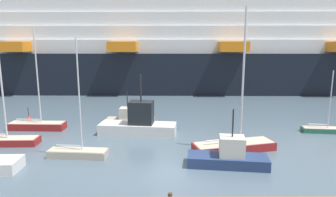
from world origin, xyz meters
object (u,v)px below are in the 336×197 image
(sailboat_1, at_px, (2,139))
(cruise_ship, at_px, (130,47))
(sailboat_3, at_px, (234,144))
(sailboat_2, at_px, (37,125))
(fishing_boat_0, at_px, (130,119))
(sailboat_4, at_px, (78,152))
(fishing_boat_1, at_px, (139,123))
(channel_buoy_0, at_px, (29,119))
(fishing_boat_2, at_px, (229,156))
(sailboat_0, at_px, (324,129))

(sailboat_1, height_order, cruise_ship, cruise_ship)
(sailboat_3, bearing_deg, sailboat_2, 147.59)
(sailboat_2, distance_m, cruise_ship, 31.05)
(sailboat_2, distance_m, fishing_boat_0, 9.60)
(sailboat_4, xyz_separation_m, fishing_boat_1, (4.27, 5.98, 0.64))
(sailboat_3, relative_size, channel_buoy_0, 7.25)
(sailboat_1, distance_m, fishing_boat_2, 19.67)
(fishing_boat_2, bearing_deg, sailboat_4, 178.72)
(sailboat_4, relative_size, fishing_boat_0, 1.73)
(sailboat_1, xyz_separation_m, sailboat_4, (7.59, -2.91, -0.04))
(sailboat_2, distance_m, channel_buoy_0, 4.21)
(sailboat_3, height_order, fishing_boat_1, sailboat_3)
(fishing_boat_0, bearing_deg, fishing_boat_1, 116.22)
(sailboat_0, bearing_deg, sailboat_1, -166.30)
(sailboat_1, bearing_deg, sailboat_3, -5.74)
(sailboat_3, bearing_deg, fishing_boat_1, 136.66)
(channel_buoy_0, bearing_deg, sailboat_0, -8.40)
(fishing_boat_0, xyz_separation_m, channel_buoy_0, (-11.95, 1.95, -0.38))
(sailboat_3, distance_m, channel_buoy_0, 23.74)
(fishing_boat_0, relative_size, fishing_boat_2, 0.89)
(sailboat_2, xyz_separation_m, fishing_boat_2, (18.06, -9.42, 0.21))
(fishing_boat_1, bearing_deg, fishing_boat_2, -40.32)
(sailboat_1, distance_m, channel_buoy_0, 8.27)
(sailboat_1, relative_size, sailboat_4, 1.07)
(fishing_boat_1, height_order, fishing_boat_2, fishing_boat_1)
(sailboat_0, distance_m, sailboat_4, 23.78)
(sailboat_1, xyz_separation_m, cruise_ship, (7.36, 34.14, 7.77))
(sailboat_2, bearing_deg, sailboat_3, -16.05)
(fishing_boat_0, bearing_deg, sailboat_0, 175.41)
(sailboat_1, xyz_separation_m, fishing_boat_0, (10.53, 6.20, 0.17))
(sailboat_0, bearing_deg, sailboat_3, -146.60)
(fishing_boat_1, bearing_deg, sailboat_3, -22.61)
(sailboat_2, bearing_deg, sailboat_0, -0.28)
(fishing_boat_2, bearing_deg, cruise_ship, 114.31)
(fishing_boat_0, bearing_deg, channel_buoy_0, -5.97)
(sailboat_3, relative_size, cruise_ship, 0.09)
(fishing_boat_0, bearing_deg, fishing_boat_2, 131.50)
(sailboat_0, xyz_separation_m, cruise_ship, (-23.15, 30.70, 7.93))
(sailboat_0, bearing_deg, sailboat_2, -175.25)
(sailboat_2, relative_size, cruise_ship, 0.08)
(sailboat_4, distance_m, fishing_boat_1, 7.38)
(sailboat_2, bearing_deg, fishing_boat_2, -25.29)
(fishing_boat_1, bearing_deg, fishing_boat_0, 119.56)
(sailboat_0, xyz_separation_m, sailboat_3, (-10.28, -5.04, 0.21))
(sailboat_1, bearing_deg, fishing_boat_1, 13.34)
(sailboat_3, bearing_deg, fishing_boat_0, 127.03)
(fishing_boat_0, height_order, cruise_ship, cruise_ship)
(sailboat_3, height_order, sailboat_4, sailboat_3)
(sailboat_1, xyz_separation_m, channel_buoy_0, (-1.42, 8.15, -0.21))
(sailboat_2, bearing_deg, sailboat_1, -100.17)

